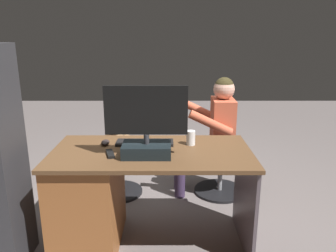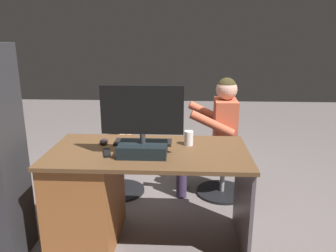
{
  "view_description": "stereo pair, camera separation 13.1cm",
  "coord_description": "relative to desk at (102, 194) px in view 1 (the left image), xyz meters",
  "views": [
    {
      "loc": [
        -0.11,
        2.57,
        1.52
      ],
      "look_at": [
        -0.12,
        -0.04,
        0.79
      ],
      "focal_mm": 35.55,
      "sensor_mm": 36.0,
      "label": 1
    },
    {
      "loc": [
        -0.24,
        2.56,
        1.52
      ],
      "look_at": [
        -0.12,
        -0.04,
        0.79
      ],
      "focal_mm": 35.55,
      "sensor_mm": 36.0,
      "label": 2
    }
  ],
  "objects": [
    {
      "name": "ground_plane",
      "position": [
        -0.36,
        -0.38,
        -0.39
      ],
      "size": [
        10.0,
        10.0,
        0.0
      ],
      "primitive_type": "plane",
      "color": "#69605E"
    },
    {
      "name": "desk",
      "position": [
        0.0,
        0.0,
        0.0
      ],
      "size": [
        1.4,
        0.72,
        0.73
      ],
      "color": "brown",
      "rests_on": "ground_plane"
    },
    {
      "name": "monitor",
      "position": [
        -0.34,
        0.1,
        0.5
      ],
      "size": [
        0.54,
        0.21,
        0.47
      ],
      "color": "black",
      "rests_on": "desk"
    },
    {
      "name": "keyboard",
      "position": [
        -0.31,
        -0.14,
        0.35
      ],
      "size": [
        0.42,
        0.14,
        0.02
      ],
      "primitive_type": "cube",
      "color": "black",
      "rests_on": "desk"
    },
    {
      "name": "computer_mouse",
      "position": [
        -0.02,
        -0.12,
        0.36
      ],
      "size": [
        0.06,
        0.1,
        0.04
      ],
      "primitive_type": "ellipsoid",
      "color": "#2F2625",
      "rests_on": "desk"
    },
    {
      "name": "cup",
      "position": [
        -0.64,
        -0.13,
        0.39
      ],
      "size": [
        0.06,
        0.06,
        0.11
      ],
      "primitive_type": "cylinder",
      "color": "white",
      "rests_on": "desk"
    },
    {
      "name": "tv_remote",
      "position": [
        -0.09,
        0.09,
        0.35
      ],
      "size": [
        0.08,
        0.16,
        0.02
      ],
      "primitive_type": "cube",
      "rotation": [
        0.0,
        0.0,
        0.28
      ],
      "color": "black",
      "rests_on": "desk"
    },
    {
      "name": "office_chair_teddy",
      "position": [
        0.01,
        -0.79,
        -0.14
      ],
      "size": [
        0.47,
        0.47,
        0.43
      ],
      "color": "black",
      "rests_on": "ground_plane"
    },
    {
      "name": "teddy_bear",
      "position": [
        0.01,
        -0.8,
        0.19
      ],
      "size": [
        0.23,
        0.23,
        0.34
      ],
      "color": "tan",
      "rests_on": "office_chair_teddy"
    },
    {
      "name": "visitor_chair",
      "position": [
        -0.99,
        -0.81,
        -0.15
      ],
      "size": [
        0.5,
        0.5,
        0.43
      ],
      "color": "black",
      "rests_on": "ground_plane"
    },
    {
      "name": "person",
      "position": [
        -0.9,
        -0.81,
        0.27
      ],
      "size": [
        0.55,
        0.48,
        1.14
      ],
      "color": "#CB5A3D",
      "rests_on": "ground_plane"
    }
  ]
}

